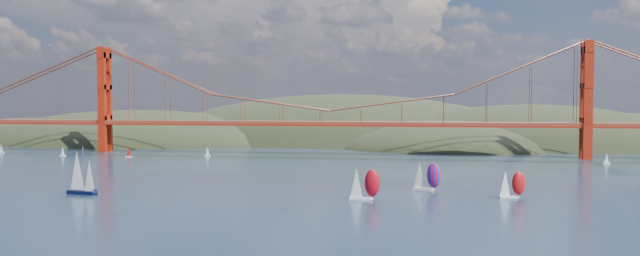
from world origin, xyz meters
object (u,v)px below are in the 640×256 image
object	(u,v)px
racer_0	(364,183)
racer_rwb	(426,176)
sloop_navy	(81,173)
racer_1	(512,184)

from	to	relation	value
racer_0	racer_rwb	bearing A→B (deg)	52.90
racer_0	racer_rwb	size ratio (longest dim) A/B	1.00
sloop_navy	racer_rwb	size ratio (longest dim) A/B	1.45
sloop_navy	racer_1	world-z (taller)	sloop_navy
sloop_navy	racer_rwb	xyz separation A→B (m)	(99.94, 23.30, -1.64)
racer_1	racer_0	bearing A→B (deg)	178.29
sloop_navy	racer_0	bearing A→B (deg)	11.67
racer_rwb	racer_0	bearing A→B (deg)	-116.74
racer_0	racer_1	xyz separation A→B (m)	(40.64, 9.58, -0.51)
racer_0	sloop_navy	bearing A→B (deg)	-175.70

